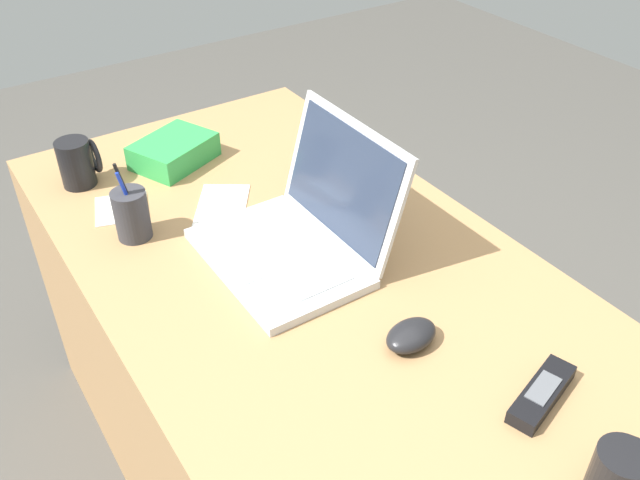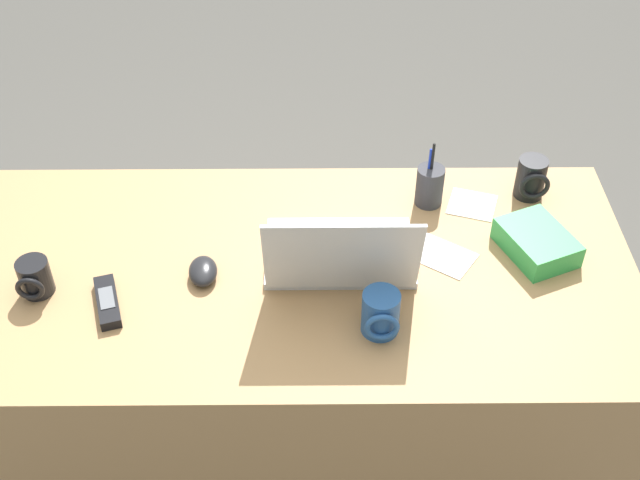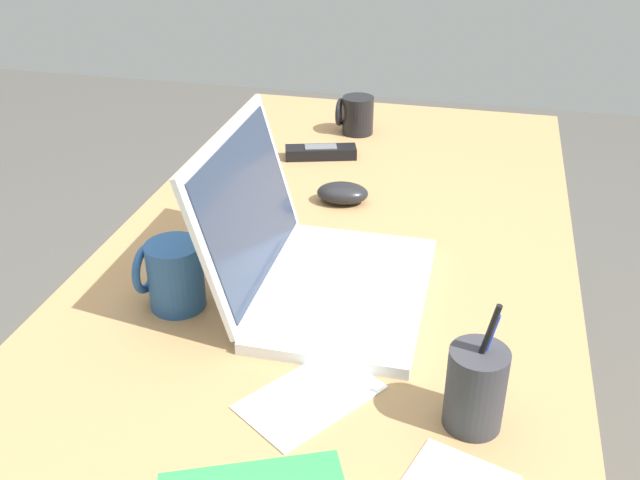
{
  "view_description": "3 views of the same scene",
  "coord_description": "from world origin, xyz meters",
  "px_view_note": "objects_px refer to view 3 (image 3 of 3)",
  "views": [
    {
      "loc": [
        0.8,
        -0.54,
        1.52
      ],
      "look_at": [
        -0.01,
        -0.01,
        0.81
      ],
      "focal_mm": 38.37,
      "sensor_mm": 36.0,
      "label": 1
    },
    {
      "loc": [
        -0.05,
        1.37,
        2.01
      ],
      "look_at": [
        -0.06,
        -0.01,
        0.78
      ],
      "focal_mm": 46.0,
      "sensor_mm": 36.0,
      "label": 2
    },
    {
      "loc": [
        -1.0,
        -0.22,
        1.31
      ],
      "look_at": [
        -0.09,
        0.0,
        0.79
      ],
      "focal_mm": 41.1,
      "sensor_mm": 36.0,
      "label": 3
    }
  ],
  "objects_px": {
    "cordless_phone": "(321,152)",
    "coffee_mug_tall": "(356,115)",
    "laptop": "(313,263)",
    "computer_mouse": "(343,193)",
    "pen_holder": "(476,388)",
    "coffee_mug_spare": "(173,275)"
  },
  "relations": [
    {
      "from": "laptop",
      "to": "computer_mouse",
      "type": "relative_size",
      "value": 3.57
    },
    {
      "from": "computer_mouse",
      "to": "coffee_mug_tall",
      "type": "bearing_deg",
      "value": 0.88
    },
    {
      "from": "coffee_mug_tall",
      "to": "laptop",
      "type": "bearing_deg",
      "value": -174.44
    },
    {
      "from": "coffee_mug_tall",
      "to": "cordless_phone",
      "type": "relative_size",
      "value": 0.55
    },
    {
      "from": "coffee_mug_spare",
      "to": "cordless_phone",
      "type": "xyz_separation_m",
      "value": [
        0.59,
        -0.08,
        -0.04
      ]
    },
    {
      "from": "laptop",
      "to": "cordless_phone",
      "type": "relative_size",
      "value": 2.2
    },
    {
      "from": "computer_mouse",
      "to": "cordless_phone",
      "type": "relative_size",
      "value": 0.62
    },
    {
      "from": "coffee_mug_tall",
      "to": "pen_holder",
      "type": "relative_size",
      "value": 0.5
    },
    {
      "from": "laptop",
      "to": "coffee_mug_spare",
      "type": "relative_size",
      "value": 3.38
    },
    {
      "from": "computer_mouse",
      "to": "coffee_mug_tall",
      "type": "relative_size",
      "value": 1.13
    },
    {
      "from": "coffee_mug_tall",
      "to": "cordless_phone",
      "type": "distance_m",
      "value": 0.17
    },
    {
      "from": "cordless_phone",
      "to": "coffee_mug_tall",
      "type": "bearing_deg",
      "value": -15.17
    },
    {
      "from": "laptop",
      "to": "cordless_phone",
      "type": "distance_m",
      "value": 0.52
    },
    {
      "from": "computer_mouse",
      "to": "cordless_phone",
      "type": "xyz_separation_m",
      "value": [
        0.2,
        0.09,
        -0.01
      ]
    },
    {
      "from": "laptop",
      "to": "coffee_mug_tall",
      "type": "distance_m",
      "value": 0.68
    },
    {
      "from": "computer_mouse",
      "to": "pen_holder",
      "type": "bearing_deg",
      "value": -159.83
    },
    {
      "from": "laptop",
      "to": "cordless_phone",
      "type": "xyz_separation_m",
      "value": [
        0.51,
        0.11,
        -0.04
      ]
    },
    {
      "from": "cordless_phone",
      "to": "pen_holder",
      "type": "bearing_deg",
      "value": -154.26
    },
    {
      "from": "pen_holder",
      "to": "coffee_mug_tall",
      "type": "bearing_deg",
      "value": 19.1
    },
    {
      "from": "laptop",
      "to": "coffee_mug_spare",
      "type": "height_order",
      "value": "laptop"
    },
    {
      "from": "laptop",
      "to": "coffee_mug_spare",
      "type": "bearing_deg",
      "value": 112.96
    },
    {
      "from": "computer_mouse",
      "to": "coffee_mug_spare",
      "type": "bearing_deg",
      "value": 150.68
    }
  ]
}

